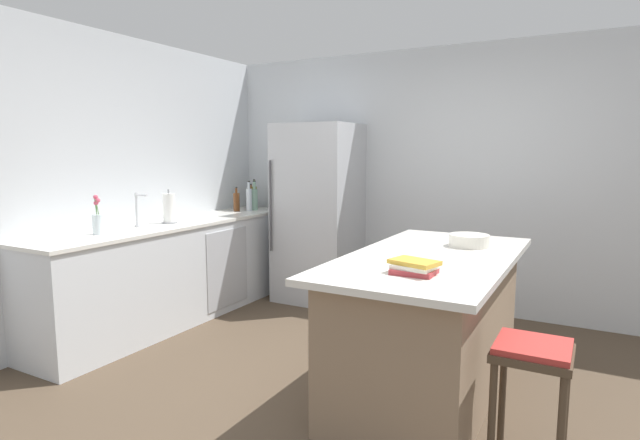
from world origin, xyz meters
TOP-DOWN VIEW (x-y plane):
  - ground_plane at (0.00, 0.00)m, footprint 7.20×7.20m
  - wall_rear at (0.00, 2.25)m, footprint 6.00×0.10m
  - wall_left at (-2.45, 0.00)m, footprint 0.10×6.00m
  - counter_run_left at (-2.10, 0.65)m, footprint 0.63×2.93m
  - kitchen_island at (0.43, 0.33)m, footprint 0.97×1.95m
  - refrigerator at (-1.25, 1.86)m, footprint 0.80×0.72m
  - bar_stool at (1.12, -0.27)m, footprint 0.36×0.36m
  - sink_faucet at (-2.14, 0.25)m, footprint 0.15×0.05m
  - flower_vase at (-2.11, -0.18)m, footprint 0.08×0.08m
  - paper_towel_roll at (-2.10, 0.57)m, footprint 0.14×0.14m
  - olive_oil_bottle at (-2.18, 2.00)m, footprint 0.06×0.06m
  - whiskey_bottle at (-2.16, 1.90)m, footprint 0.07×0.07m
  - gin_bottle at (-2.04, 1.81)m, footprint 0.07×0.07m
  - soda_bottle at (-2.04, 1.71)m, footprint 0.06×0.06m
  - syrup_bottle at (-2.15, 1.62)m, footprint 0.07×0.07m
  - cookbook_stack at (0.50, -0.21)m, footprint 0.28×0.22m
  - mixing_bowl at (0.58, 0.75)m, footprint 0.28×0.28m

SIDE VIEW (x-z plane):
  - ground_plane at x=0.00m, z-range 0.00..0.00m
  - counter_run_left at x=-2.10m, z-range 0.00..0.93m
  - kitchen_island at x=0.43m, z-range 0.01..0.93m
  - bar_stool at x=1.12m, z-range 0.21..0.87m
  - refrigerator at x=-1.25m, z-range 0.00..1.87m
  - cookbook_stack at x=0.50m, z-range 0.92..1.00m
  - mixing_bowl at x=0.58m, z-range 0.92..1.01m
  - flower_vase at x=-2.11m, z-range 0.88..1.19m
  - syrup_bottle at x=-2.15m, z-range 0.90..1.17m
  - whiskey_bottle at x=-2.16m, z-range 0.90..1.18m
  - gin_bottle at x=-2.04m, z-range 0.89..1.23m
  - paper_towel_roll at x=-2.10m, z-range 0.91..1.22m
  - olive_oil_bottle at x=-2.18m, z-range 0.89..1.23m
  - soda_bottle at x=-2.04m, z-range 0.90..1.23m
  - sink_faucet at x=-2.14m, z-range 0.94..1.24m
  - wall_rear at x=0.00m, z-range 0.00..2.60m
  - wall_left at x=-2.45m, z-range 0.00..2.60m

